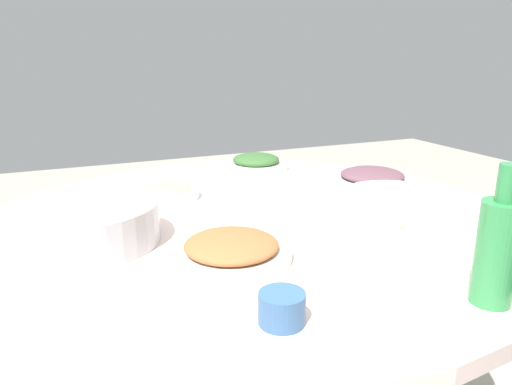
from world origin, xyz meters
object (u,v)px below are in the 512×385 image
tea_cup_near (282,308)px  dish_greens (256,163)px  dish_noodles (164,192)px  green_bottle (497,249)px  rice_bowl (84,223)px  dish_stirfry (231,249)px  soup_bowl (399,208)px  round_dining_table (259,270)px  dish_eggplant (372,177)px

tea_cup_near → dish_greens: bearing=-110.9°
dish_noodles → tea_cup_near: size_ratio=2.75×
dish_greens → dish_noodles: 0.44m
dish_noodles → tea_cup_near: tea_cup_near is taller
green_bottle → tea_cup_near: green_bottle is taller
rice_bowl → dish_stirfry: size_ratio=1.30×
soup_bowl → dish_greens: (0.12, -0.62, -0.01)m
dish_greens → rice_bowl: bearing=38.6°
soup_bowl → dish_greens: size_ratio=1.33×
soup_bowl → dish_noodles: 0.64m
dish_greens → dish_noodles: bearing=30.7°
round_dining_table → dish_noodles: (0.19, -0.24, 0.17)m
soup_bowl → dish_noodles: size_ratio=1.50×
soup_bowl → dish_stirfry: size_ratio=1.22×
round_dining_table → tea_cup_near: (0.16, 0.47, 0.17)m
soup_bowl → green_bottle: 0.42m
round_dining_table → dish_stirfry: size_ratio=5.37×
rice_bowl → dish_eggplant: 0.87m
dish_stirfry → tea_cup_near: bearing=87.1°
dish_noodles → green_bottle: size_ratio=0.85×
rice_bowl → tea_cup_near: size_ratio=4.38×
soup_bowl → tea_cup_near: size_ratio=4.13×
tea_cup_near → round_dining_table: bearing=-109.4°
round_dining_table → dish_stirfry: dish_stirfry is taller
dish_eggplant → dish_stirfry: size_ratio=1.02×
soup_bowl → dish_eggplant: soup_bowl is taller
rice_bowl → green_bottle: green_bottle is taller
soup_bowl → green_bottle: bearing=71.1°
dish_noodles → dish_eggplant: bearing=170.8°
green_bottle → round_dining_table: bearing=-71.9°
soup_bowl → dish_eggplant: 0.32m
tea_cup_near → dish_noodles: bearing=-88.2°
dish_stirfry → soup_bowl: bearing=-172.5°
dish_greens → dish_noodles: size_ratio=1.13×
round_dining_table → dish_stirfry: 0.31m
dish_greens → green_bottle: size_ratio=0.96×
soup_bowl → tea_cup_near: bearing=33.5°
rice_bowl → green_bottle: 0.79m
green_bottle → rice_bowl: bearing=-41.9°
round_dining_table → soup_bowl: soup_bowl is taller
dish_noodles → dish_greens: bearing=-149.3°
dish_greens → dish_stirfry: size_ratio=0.92×
dish_greens → tea_cup_near: (0.36, 0.93, 0.00)m
round_dining_table → dish_eggplant: dish_eggplant is taller
dish_stirfry → round_dining_table: bearing=-125.4°
dish_eggplant → tea_cup_near: (0.61, 0.61, 0.00)m
round_dining_table → green_bottle: bearing=108.1°
round_dining_table → dish_noodles: 0.35m
tea_cup_near → rice_bowl: bearing=-61.2°
rice_bowl → dish_noodles: bearing=-131.1°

